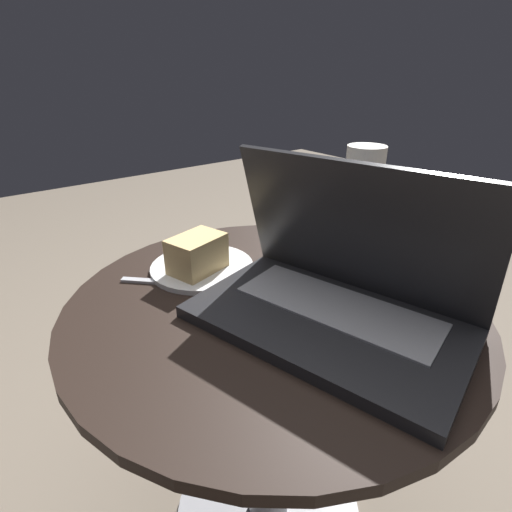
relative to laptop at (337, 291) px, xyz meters
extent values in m
plane|color=#726656|center=(-0.10, -0.03, -0.60)|extent=(6.00, 6.00, 0.00)
cylinder|color=#9E9EA3|center=(-0.10, -0.03, -0.59)|extent=(0.39, 0.39, 0.01)
cylinder|color=#9E9EA3|center=(-0.10, -0.03, -0.32)|extent=(0.08, 0.08, 0.52)
cylinder|color=black|center=(-0.10, -0.03, -0.06)|extent=(0.65, 0.65, 0.02)
cube|color=#232326|center=(0.01, -0.03, -0.04)|extent=(0.42, 0.30, 0.02)
cube|color=gray|center=(0.00, 0.01, -0.03)|extent=(0.31, 0.17, 0.00)
cube|color=#232326|center=(-0.01, 0.05, 0.08)|extent=(0.38, 0.16, 0.21)
cube|color=black|center=(-0.01, 0.05, 0.07)|extent=(0.35, 0.14, 0.19)
cylinder|color=gold|center=(-0.11, 0.18, 0.05)|extent=(0.07, 0.07, 0.19)
cylinder|color=white|center=(-0.11, 0.18, 0.15)|extent=(0.07, 0.07, 0.03)
cylinder|color=white|center=(-0.26, -0.07, -0.04)|extent=(0.19, 0.19, 0.01)
cube|color=#DBB775|center=(-0.24, -0.08, -0.01)|extent=(0.09, 0.11, 0.06)
sphere|color=#4C6B33|center=(-0.31, -0.05, -0.02)|extent=(0.04, 0.04, 0.04)
sphere|color=beige|center=(-0.27, -0.02, -0.02)|extent=(0.03, 0.03, 0.03)
cube|color=#B2B2B7|center=(-0.26, -0.16, -0.04)|extent=(0.09, 0.09, 0.00)
cube|color=#B2B2B7|center=(-0.20, -0.10, -0.04)|extent=(0.05, 0.05, 0.00)
camera|label=1|loc=(0.31, -0.39, 0.29)|focal=28.00mm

